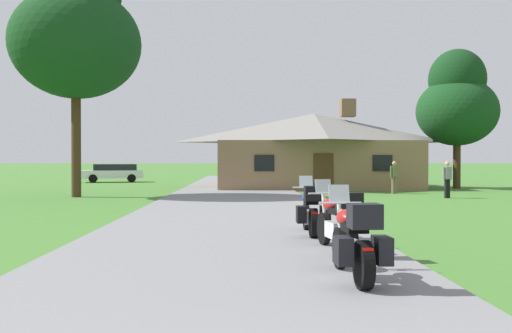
{
  "coord_description": "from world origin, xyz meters",
  "views": [
    {
      "loc": [
        0.29,
        -1.77,
        1.75
      ],
      "look_at": [
        0.72,
        14.98,
        1.55
      ],
      "focal_mm": 40.29,
      "sensor_mm": 36.0,
      "label": 1
    }
  ],
  "objects_px": {
    "motorcycle_red_second_in_row": "(338,221)",
    "parked_white_suv_far_left": "(113,172)",
    "bystander_olive_shirt_near_lodge": "(394,175)",
    "tree_left_near": "(76,28)",
    "tree_right_of_lodge": "(457,102)",
    "bystander_gray_shirt_beside_signpost": "(447,178)",
    "motorcycle_blue_farthest_in_row": "(311,210)",
    "motorcycle_red_nearest_to_camera": "(355,242)"
  },
  "relations": [
    {
      "from": "tree_left_near",
      "to": "parked_white_suv_far_left",
      "type": "distance_m",
      "value": 19.18
    },
    {
      "from": "bystander_gray_shirt_beside_signpost",
      "to": "tree_left_near",
      "type": "height_order",
      "value": "tree_left_near"
    },
    {
      "from": "bystander_gray_shirt_beside_signpost",
      "to": "tree_left_near",
      "type": "bearing_deg",
      "value": 147.73
    },
    {
      "from": "motorcycle_blue_farthest_in_row",
      "to": "tree_left_near",
      "type": "xyz_separation_m",
      "value": [
        -9.26,
        14.15,
        7.25
      ]
    },
    {
      "from": "tree_right_of_lodge",
      "to": "tree_left_near",
      "type": "bearing_deg",
      "value": -160.68
    },
    {
      "from": "bystander_gray_shirt_beside_signpost",
      "to": "tree_right_of_lodge",
      "type": "height_order",
      "value": "tree_right_of_lodge"
    },
    {
      "from": "motorcycle_red_nearest_to_camera",
      "to": "motorcycle_blue_farthest_in_row",
      "type": "bearing_deg",
      "value": 87.55
    },
    {
      "from": "tree_right_of_lodge",
      "to": "motorcycle_blue_farthest_in_row",
      "type": "bearing_deg",
      "value": -118.08
    },
    {
      "from": "tree_right_of_lodge",
      "to": "parked_white_suv_far_left",
      "type": "xyz_separation_m",
      "value": [
        -22.89,
        10.44,
        -4.43
      ]
    },
    {
      "from": "motorcycle_red_second_in_row",
      "to": "tree_right_of_lodge",
      "type": "relative_size",
      "value": 0.25
    },
    {
      "from": "bystander_olive_shirt_near_lodge",
      "to": "bystander_gray_shirt_beside_signpost",
      "type": "xyz_separation_m",
      "value": [
        1.49,
        -3.48,
        0.0
      ]
    },
    {
      "from": "motorcycle_red_nearest_to_camera",
      "to": "bystander_olive_shirt_near_lodge",
      "type": "xyz_separation_m",
      "value": [
        6.3,
        21.43,
        0.32
      ]
    },
    {
      "from": "bystander_olive_shirt_near_lodge",
      "to": "tree_right_of_lodge",
      "type": "height_order",
      "value": "tree_right_of_lodge"
    },
    {
      "from": "motorcycle_red_nearest_to_camera",
      "to": "tree_right_of_lodge",
      "type": "distance_m",
      "value": 29.06
    },
    {
      "from": "motorcycle_blue_farthest_in_row",
      "to": "bystander_gray_shirt_beside_signpost",
      "type": "relative_size",
      "value": 1.25
    },
    {
      "from": "motorcycle_red_nearest_to_camera",
      "to": "tree_left_near",
      "type": "xyz_separation_m",
      "value": [
        -9.27,
        19.08,
        7.25
      ]
    },
    {
      "from": "motorcycle_red_nearest_to_camera",
      "to": "parked_white_suv_far_left",
      "type": "bearing_deg",
      "value": 104.81
    },
    {
      "from": "parked_white_suv_far_left",
      "to": "tree_right_of_lodge",
      "type": "bearing_deg",
      "value": -127.1
    },
    {
      "from": "bystander_olive_shirt_near_lodge",
      "to": "tree_left_near",
      "type": "height_order",
      "value": "tree_left_near"
    },
    {
      "from": "tree_left_near",
      "to": "motorcycle_red_second_in_row",
      "type": "bearing_deg",
      "value": -60.11
    },
    {
      "from": "bystander_olive_shirt_near_lodge",
      "to": "parked_white_suv_far_left",
      "type": "relative_size",
      "value": 0.34
    },
    {
      "from": "motorcycle_red_nearest_to_camera",
      "to": "motorcycle_red_second_in_row",
      "type": "relative_size",
      "value": 1.0
    },
    {
      "from": "motorcycle_red_second_in_row",
      "to": "tree_right_of_lodge",
      "type": "distance_m",
      "value": 26.64
    },
    {
      "from": "bystander_olive_shirt_near_lodge",
      "to": "motorcycle_blue_farthest_in_row",
      "type": "bearing_deg",
      "value": 38.82
    },
    {
      "from": "bystander_gray_shirt_beside_signpost",
      "to": "tree_right_of_lodge",
      "type": "relative_size",
      "value": 0.2
    },
    {
      "from": "motorcycle_red_nearest_to_camera",
      "to": "motorcycle_blue_farthest_in_row",
      "type": "distance_m",
      "value": 4.93
    },
    {
      "from": "motorcycle_red_second_in_row",
      "to": "bystander_olive_shirt_near_lodge",
      "type": "bearing_deg",
      "value": 63.44
    },
    {
      "from": "motorcycle_red_nearest_to_camera",
      "to": "tree_right_of_lodge",
      "type": "xyz_separation_m",
      "value": [
        11.41,
        26.33,
        4.6
      ]
    },
    {
      "from": "bystander_olive_shirt_near_lodge",
      "to": "tree_right_of_lodge",
      "type": "distance_m",
      "value": 8.27
    },
    {
      "from": "motorcycle_red_second_in_row",
      "to": "parked_white_suv_far_left",
      "type": "relative_size",
      "value": 0.42
    },
    {
      "from": "bystander_olive_shirt_near_lodge",
      "to": "bystander_gray_shirt_beside_signpost",
      "type": "relative_size",
      "value": 1.0
    },
    {
      "from": "motorcycle_blue_farthest_in_row",
      "to": "parked_white_suv_far_left",
      "type": "distance_m",
      "value": 33.84
    },
    {
      "from": "bystander_olive_shirt_near_lodge",
      "to": "tree_right_of_lodge",
      "type": "xyz_separation_m",
      "value": [
        5.11,
        4.89,
        4.28
      ]
    },
    {
      "from": "motorcycle_blue_farthest_in_row",
      "to": "parked_white_suv_far_left",
      "type": "height_order",
      "value": "parked_white_suv_far_left"
    },
    {
      "from": "motorcycle_red_nearest_to_camera",
      "to": "parked_white_suv_far_left",
      "type": "height_order",
      "value": "parked_white_suv_far_left"
    },
    {
      "from": "parked_white_suv_far_left",
      "to": "bystander_olive_shirt_near_lodge",
      "type": "bearing_deg",
      "value": -143.36
    },
    {
      "from": "bystander_gray_shirt_beside_signpost",
      "to": "tree_left_near",
      "type": "xyz_separation_m",
      "value": [
        -17.06,
        1.13,
        6.93
      ]
    },
    {
      "from": "bystander_gray_shirt_beside_signpost",
      "to": "parked_white_suv_far_left",
      "type": "distance_m",
      "value": 26.94
    },
    {
      "from": "motorcycle_red_nearest_to_camera",
      "to": "parked_white_suv_far_left",
      "type": "distance_m",
      "value": 38.52
    },
    {
      "from": "motorcycle_red_second_in_row",
      "to": "bystander_gray_shirt_beside_signpost",
      "type": "height_order",
      "value": "bystander_gray_shirt_beside_signpost"
    },
    {
      "from": "tree_left_near",
      "to": "parked_white_suv_far_left",
      "type": "relative_size",
      "value": 2.42
    },
    {
      "from": "motorcycle_red_nearest_to_camera",
      "to": "bystander_gray_shirt_beside_signpost",
      "type": "bearing_deg",
      "value": 64.0
    }
  ]
}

